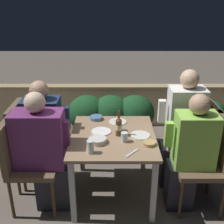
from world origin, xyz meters
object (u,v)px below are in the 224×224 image
person_purple_stripe (43,153)px  person_navy_jumper (46,135)px  person_green_blouse (188,153)px  chair_right_near (210,156)px  beer_bottle (118,126)px  chair_left_far (27,139)px  potted_plant (209,121)px  chair_right_far (198,137)px  person_white_polo (180,129)px  chair_left_near (21,156)px

person_purple_stripe → person_navy_jumper: size_ratio=1.00×
person_green_blouse → chair_right_near: bearing=-0.0°
person_green_blouse → beer_bottle: bearing=164.7°
chair_right_near → beer_bottle: beer_bottle is taller
chair_left_far → potted_plant: (2.20, 0.72, -0.13)m
chair_right_far → potted_plant: (0.36, 0.70, -0.13)m
chair_left_far → chair_right_near: same height
person_navy_jumper → potted_plant: 2.12m
person_purple_stripe → chair_right_far: person_purple_stripe is taller
chair_right_far → potted_plant: bearing=62.5°
chair_right_far → chair_left_far: bearing=-179.4°
person_green_blouse → person_white_polo: bearing=90.8°
person_white_polo → person_purple_stripe: bearing=-165.3°
person_navy_jumper → person_green_blouse: 1.46m
chair_left_far → chair_right_far: bearing=0.6°
beer_bottle → person_purple_stripe: bearing=-165.8°
person_purple_stripe → beer_bottle: bearing=14.2°
chair_left_far → person_white_polo: (1.63, 0.02, 0.10)m
chair_right_far → chair_right_near: bearing=-88.5°
person_purple_stripe → beer_bottle: size_ratio=4.64×
chair_right_far → chair_left_near: bearing=-168.6°
chair_right_far → potted_plant: size_ratio=1.32×
person_white_polo → potted_plant: bearing=50.8°
chair_left_far → chair_right_near: 1.87m
person_navy_jumper → person_green_blouse: person_navy_jumper is taller
person_purple_stripe → chair_left_far: person_purple_stripe is taller
chair_right_near → person_green_blouse: size_ratio=0.80×
chair_left_near → person_green_blouse: bearing=-0.1°
person_green_blouse → chair_right_far: 0.42m
chair_left_near → chair_right_far: 1.82m
chair_right_near → person_navy_jumper: bearing=168.1°
person_purple_stripe → person_green_blouse: bearing=-0.2°
chair_left_near → chair_right_near: (1.80, -0.00, 0.00)m
person_purple_stripe → person_green_blouse: (1.38, -0.00, -0.00)m
chair_right_near → potted_plant: bearing=71.6°
chair_right_near → potted_plant: 1.13m
person_purple_stripe → potted_plant: bearing=28.6°
person_navy_jumper → person_green_blouse: (1.42, -0.34, -0.01)m
person_navy_jumper → potted_plant: person_navy_jumper is taller
person_green_blouse → potted_plant: person_green_blouse is taller
person_white_polo → chair_right_far: bearing=-0.0°
chair_left_far → chair_right_far: size_ratio=1.00×
person_navy_jumper → beer_bottle: person_navy_jumper is taller
chair_left_far → person_navy_jumper: bearing=0.0°
chair_right_far → potted_plant: chair_right_far is taller
person_green_blouse → chair_left_far: bearing=168.1°
chair_left_far → person_white_polo: 1.63m
chair_left_near → beer_bottle: beer_bottle is taller
person_green_blouse → person_white_polo: (-0.01, 0.36, 0.07)m
chair_right_near → potted_plant: size_ratio=1.32×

